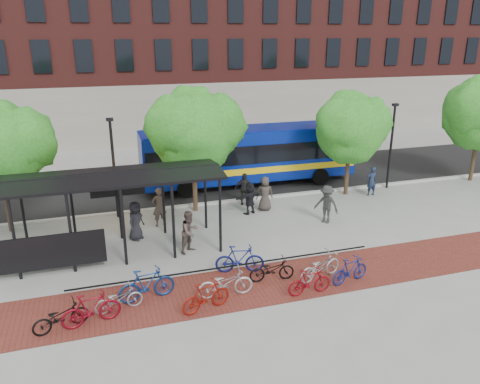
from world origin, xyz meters
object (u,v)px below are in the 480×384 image
object	(u,v)px
pedestrian_6	(265,194)
bike_1	(91,309)
tree_b	(195,128)
bike_10	(320,266)
bike_0	(61,317)
bike_11	(350,270)
bike_7	(240,259)
bike_3	(147,284)
pedestrian_4	(244,189)
tree_c	(352,125)
bike_8	(272,270)
pedestrian_1	(159,207)
pedestrian_7	(372,181)
bike_9	(309,282)
bus	(249,152)
pedestrian_9	(326,204)
bike_2	(119,299)
pedestrian_5	(250,198)
pedestrian_8	(190,232)
lamp_post_left	(114,166)
pedestrian_0	(136,221)
bike_5	(206,296)
bus_shelter	(90,188)
bike_6	(225,283)
lamp_post_right	(391,144)

from	to	relation	value
pedestrian_6	bike_1	bearing A→B (deg)	50.49
tree_b	bike_10	size ratio (longest dim) A/B	3.25
bike_0	bike_11	bearing A→B (deg)	-108.02
bike_10	bike_7	bearing A→B (deg)	46.11
bike_3	pedestrian_4	world-z (taller)	pedestrian_4
bike_1	pedestrian_4	distance (m)	12.35
tree_c	pedestrian_4	bearing A→B (deg)	178.76
bike_8	pedestrian_1	distance (m)	7.45
bike_7	pedestrian_1	bearing A→B (deg)	36.66
pedestrian_1	pedestrian_7	size ratio (longest dim) A/B	1.13
tree_b	bike_3	world-z (taller)	tree_b
bike_0	bike_9	size ratio (longest dim) A/B	1.06
bus	pedestrian_9	distance (m)	7.34
pedestrian_7	bike_8	bearing A→B (deg)	36.76
bike_1	bike_8	bearing A→B (deg)	-92.65
bike_2	bike_10	distance (m)	7.54
bike_1	pedestrian_5	xyz separation A→B (m)	(8.02, 7.78, 0.27)
bike_2	bike_11	distance (m)	8.52
bike_9	pedestrian_8	world-z (taller)	pedestrian_8
tree_c	bike_11	xyz separation A→B (m)	(-5.10, -9.21, -3.54)
lamp_post_left	pedestrian_6	world-z (taller)	lamp_post_left
bus	pedestrian_7	size ratio (longest dim) A/B	7.58
pedestrian_1	bike_3	bearing A→B (deg)	69.64
bike_3	bike_9	size ratio (longest dim) A/B	1.22
pedestrian_5	pedestrian_0	bearing A→B (deg)	-7.10
bike_2	bike_5	size ratio (longest dim) A/B	0.92
bus_shelter	bike_6	world-z (taller)	bus_shelter
lamp_post_right	bike_7	size ratio (longest dim) A/B	2.66
bike_11	tree_c	bearing A→B (deg)	-42.08
bike_3	pedestrian_9	size ratio (longest dim) A/B	1.05
pedestrian_1	pedestrian_7	distance (m)	12.41
tree_c	bike_1	xyz separation A→B (m)	(-14.48, -9.11, -3.48)
pedestrian_6	tree_b	bearing A→B (deg)	-8.90
bike_3	bike_6	xyz separation A→B (m)	(2.72, -0.59, -0.08)
pedestrian_1	pedestrian_9	xyz separation A→B (m)	(7.96, -2.06, -0.01)
pedestrian_7	tree_b	bearing A→B (deg)	-6.72
bike_6	pedestrian_1	distance (m)	7.33
bike_8	bike_10	bearing A→B (deg)	-97.33
bike_2	bike_7	world-z (taller)	bike_7
bike_0	bike_3	world-z (taller)	bike_3
bike_3	bike_8	bearing A→B (deg)	-98.95
bike_6	pedestrian_7	distance (m)	13.70
bike_6	bike_1	bearing A→B (deg)	96.31
tree_b	bike_5	bearing A→B (deg)	-100.53
tree_c	pedestrian_6	xyz separation A→B (m)	(-5.54, -1.09, -3.13)
bike_6	bike_9	world-z (taller)	bike_6
bus	pedestrian_6	xyz separation A→B (m)	(-0.61, -4.54, -1.11)
pedestrian_5	bike_11	bearing A→B (deg)	78.76
bus_shelter	bus	size ratio (longest dim) A/B	0.81
bike_6	bike_7	size ratio (longest dim) A/B	1.05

